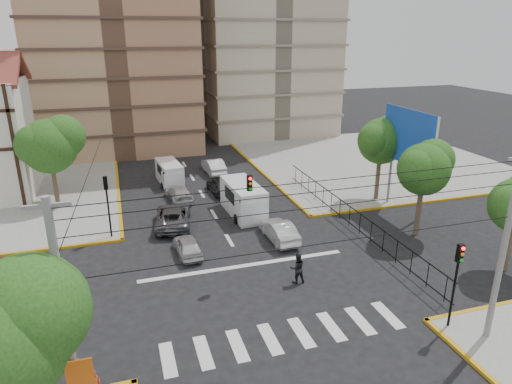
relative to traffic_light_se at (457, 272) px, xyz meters
name	(u,v)px	position (x,y,z in m)	size (l,w,h in m)	color
ground	(250,275)	(-7.80, 7.80, -3.11)	(160.00, 160.00, 0.00)	black
sidewalk_ne	(370,161)	(12.20, 27.80, -3.04)	(26.00, 26.00, 0.15)	gray
crosswalk_stripes	(286,336)	(-7.80, 1.80, -3.11)	(12.00, 2.40, 0.01)	silver
stop_line	(244,266)	(-7.80, 9.00, -3.11)	(13.00, 0.40, 0.01)	silver
park_fence	(349,227)	(1.20, 12.30, -3.11)	(0.10, 22.50, 1.66)	black
billboard	(409,139)	(6.65, 13.80, 2.89)	(0.36, 6.20, 8.10)	slate
tree_park_a	(425,167)	(5.28, 9.81, 1.90)	(4.41, 3.60, 6.83)	#473828
tree_park_c	(382,139)	(6.29, 16.81, 2.22)	(4.65, 3.80, 7.25)	#473828
tree_tudor	(50,144)	(-19.70, 23.81, 2.11)	(5.39, 4.40, 7.43)	#473828
traffic_light_se	(457,272)	(0.00, 0.00, 0.00)	(0.28, 0.22, 4.40)	black
traffic_light_nw	(107,197)	(-15.60, 15.60, 0.00)	(0.28, 0.22, 4.40)	black
traffic_light_hanging	(261,193)	(-7.80, 5.76, 2.79)	(18.00, 9.12, 0.92)	black
utility_pole_sw	(66,321)	(-16.80, -1.20, 1.65)	(1.40, 0.28, 9.00)	slate
utility_pole_se	(504,248)	(1.20, -1.20, 1.65)	(1.40, 0.28, 9.00)	slate
district_sign	(81,381)	(-16.60, -1.44, -0.66)	(0.90, 0.12, 3.20)	slate
van_right_lane	(244,201)	(-5.53, 16.90, -1.89)	(2.47, 5.67, 2.51)	silver
van_left_lane	(170,174)	(-10.10, 26.48, -2.11)	(2.24, 4.72, 2.06)	silver
car_silver_front_left	(188,246)	(-10.89, 11.55, -2.50)	(1.45, 3.61, 1.23)	silver
car_white_front_right	(279,231)	(-4.49, 11.84, -2.41)	(1.49, 4.28, 1.41)	silver
car_grey_mid_left	(173,216)	(-11.15, 16.53, -2.37)	(2.47, 5.35, 1.49)	slate
car_silver_rear_left	(179,193)	(-9.96, 21.85, -2.49)	(1.75, 4.29, 1.25)	silver
car_darkgrey_mid_right	(220,185)	(-6.16, 22.55, -2.39)	(1.70, 4.24, 1.44)	#28282A
car_white_rear_right	(214,166)	(-5.44, 28.59, -2.36)	(1.60, 4.59, 1.51)	white
pedestrian_crosswalk	(297,268)	(-5.44, 6.21, -2.19)	(0.90, 0.70, 1.85)	black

